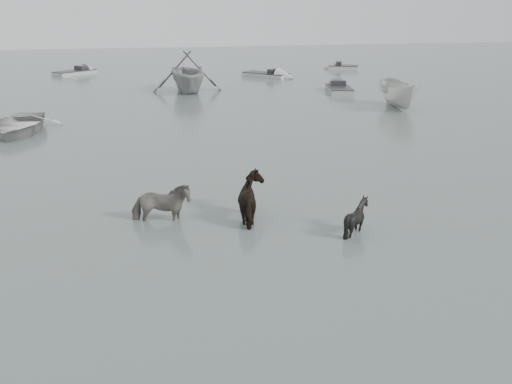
# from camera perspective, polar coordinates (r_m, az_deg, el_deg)

# --- Properties ---
(ground) EXTENTS (140.00, 140.00, 0.00)m
(ground) POSITION_cam_1_polar(r_m,az_deg,el_deg) (17.24, 0.69, -3.23)
(ground) COLOR #505F5A
(ground) RESTS_ON ground
(pony_pinto) EXTENTS (1.95, 1.07, 1.57)m
(pony_pinto) POSITION_cam_1_polar(r_m,az_deg,el_deg) (17.46, -9.52, -0.47)
(pony_pinto) COLOR black
(pony_pinto) RESTS_ON ground
(pony_dark) EXTENTS (1.90, 2.06, 1.71)m
(pony_dark) POSITION_cam_1_polar(r_m,az_deg,el_deg) (17.47, -0.07, 0.06)
(pony_dark) COLOR black
(pony_dark) RESTS_ON ground
(pony_black) EXTENTS (1.13, 1.01, 1.22)m
(pony_black) POSITION_cam_1_polar(r_m,az_deg,el_deg) (16.71, 10.03, -2.02)
(pony_black) COLOR black
(pony_black) RESTS_ON ground
(rowboat_lead) EXTENTS (4.18, 5.54, 1.08)m
(rowboat_lead) POSITION_cam_1_polar(r_m,az_deg,el_deg) (31.61, -22.78, 6.45)
(rowboat_lead) COLOR #BBBBB6
(rowboat_lead) RESTS_ON ground
(rowboat_trail) EXTENTS (5.43, 6.22, 3.17)m
(rowboat_trail) POSITION_cam_1_polar(r_m,az_deg,el_deg) (42.96, -6.87, 12.01)
(rowboat_trail) COLOR #9DA09E
(rowboat_trail) RESTS_ON ground
(boat_small) EXTENTS (2.33, 5.03, 1.88)m
(boat_small) POSITION_cam_1_polar(r_m,az_deg,el_deg) (37.40, 14.13, 9.63)
(boat_small) COLOR beige
(boat_small) RESTS_ON ground
(skiff_port) EXTENTS (2.57, 5.36, 0.75)m
(skiff_port) POSITION_cam_1_polar(r_m,az_deg,el_deg) (43.19, 8.33, 10.37)
(skiff_port) COLOR #979997
(skiff_port) RESTS_ON ground
(skiff_mid) EXTENTS (5.14, 5.41, 0.75)m
(skiff_mid) POSITION_cam_1_polar(r_m,az_deg,el_deg) (51.34, 1.04, 11.84)
(skiff_mid) COLOR #AFB2AF
(skiff_mid) RESTS_ON ground
(skiff_star) EXTENTS (4.23, 2.96, 0.75)m
(skiff_star) POSITION_cam_1_polar(r_m,az_deg,el_deg) (57.97, 8.75, 12.41)
(skiff_star) COLOR beige
(skiff_star) RESTS_ON ground
(skiff_far) EXTENTS (4.98, 4.65, 0.75)m
(skiff_far) POSITION_cam_1_polar(r_m,az_deg,el_deg) (55.45, -17.69, 11.49)
(skiff_far) COLOR #A6A9A6
(skiff_far) RESTS_ON ground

